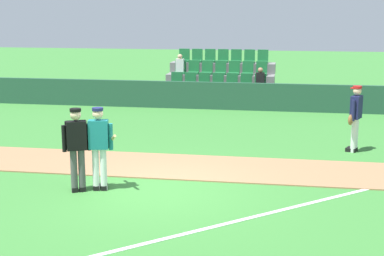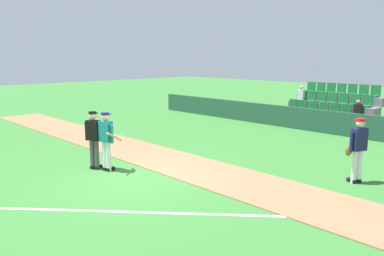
% 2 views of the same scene
% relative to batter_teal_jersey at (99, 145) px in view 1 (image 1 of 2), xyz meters
% --- Properties ---
extents(ground_plane, '(80.00, 80.00, 0.00)m').
position_rel_batter_teal_jersey_xyz_m(ground_plane, '(1.11, 0.18, -0.97)').
color(ground_plane, '#387A33').
extents(infield_dirt_path, '(28.00, 2.17, 0.03)m').
position_rel_batter_teal_jersey_xyz_m(infield_dirt_path, '(1.11, 2.01, -0.95)').
color(infield_dirt_path, '#9E704C').
rests_on(infield_dirt_path, ground).
extents(foul_line_chalk, '(8.99, 8.10, 0.01)m').
position_rel_batter_teal_jersey_xyz_m(foul_line_chalk, '(4.11, -0.32, -0.96)').
color(foul_line_chalk, white).
rests_on(foul_line_chalk, ground).
extents(dugout_fence, '(20.00, 0.16, 1.02)m').
position_rel_batter_teal_jersey_xyz_m(dugout_fence, '(1.11, 10.02, -0.46)').
color(dugout_fence, '#234C38').
rests_on(dugout_fence, ground).
extents(stadium_bleachers, '(4.45, 2.95, 2.05)m').
position_rel_batter_teal_jersey_xyz_m(stadium_bleachers, '(1.11, 11.89, -0.36)').
color(stadium_bleachers, slate).
rests_on(stadium_bleachers, ground).
extents(batter_teal_jersey, '(0.73, 0.73, 1.76)m').
position_rel_batter_teal_jersey_xyz_m(batter_teal_jersey, '(0.00, 0.00, 0.00)').
color(batter_teal_jersey, white).
rests_on(batter_teal_jersey, ground).
extents(umpire_home_plate, '(0.54, 0.43, 1.76)m').
position_rel_batter_teal_jersey_xyz_m(umpire_home_plate, '(-0.43, -0.16, 0.03)').
color(umpire_home_plate, '#4C4C4C').
rests_on(umpire_home_plate, ground).
extents(runner_navy_jersey, '(0.43, 0.62, 1.76)m').
position_rel_batter_teal_jersey_xyz_m(runner_navy_jersey, '(5.59, 4.24, -0.01)').
color(runner_navy_jersey, white).
rests_on(runner_navy_jersey, ground).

